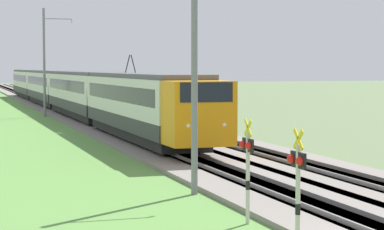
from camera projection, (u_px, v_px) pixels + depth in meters
name	position (u px, v px, depth m)	size (l,w,h in m)	color
ballast_main	(75.00, 116.00, 65.10)	(240.00, 4.40, 0.30)	gray
ballast_adjacent	(119.00, 115.00, 66.29)	(240.00, 4.40, 0.30)	gray
track_main	(75.00, 116.00, 65.10)	(240.00, 1.57, 0.45)	#4C4238
track_adjacent	(119.00, 115.00, 66.29)	(240.00, 1.57, 0.45)	#4C4238
grass_verge	(9.00, 119.00, 63.39)	(240.00, 8.24, 0.12)	#5B8E42
passenger_train	(64.00, 88.00, 71.39)	(83.27, 2.96, 5.15)	orange
crossing_signal_near	(297.00, 181.00, 16.84)	(0.70, 0.23, 3.04)	beige
crossing_signal_aux	(247.00, 162.00, 20.35)	(0.70, 0.23, 3.01)	beige
catenary_mast_near	(196.00, 64.00, 24.98)	(0.22, 2.56, 8.76)	slate
catenary_mast_mid	(45.00, 62.00, 64.68)	(0.22, 2.56, 9.50)	slate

